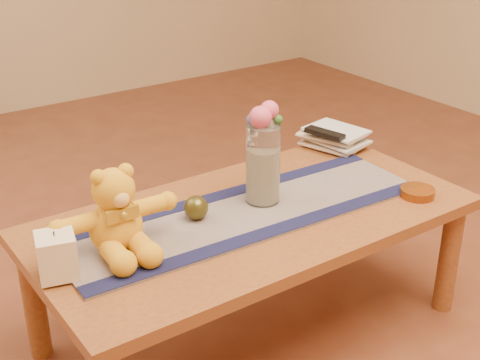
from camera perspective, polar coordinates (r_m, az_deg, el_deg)
floor at (r=2.37m, az=1.01°, el=-12.52°), size 5.50×5.50×0.00m
coffee_table_top at (r=2.14m, az=1.10°, el=-3.32°), size 1.40×0.70×0.04m
table_leg_fr at (r=2.47m, az=17.32°, el=-6.36°), size 0.07×0.07×0.41m
table_leg_bl at (r=2.24m, az=-17.10°, el=-9.82°), size 0.07×0.07×0.41m
table_leg_br at (r=2.81m, az=8.19°, el=-1.50°), size 0.07×0.07×0.41m
persian_runner at (r=2.12m, az=0.48°, el=-2.84°), size 1.21×0.39×0.01m
runner_border_near at (r=2.01m, az=2.75°, el=-4.33°), size 1.20×0.10×0.00m
runner_border_far at (r=2.23m, az=-1.56°, el=-1.27°), size 1.20×0.10×0.00m
teddy_bear at (r=1.90m, az=-10.61°, el=-2.55°), size 0.37×0.31×0.24m
pillar_candle at (r=1.84m, az=-15.31°, el=-6.21°), size 0.12×0.12×0.12m
candle_wick at (r=1.81m, az=-15.54°, el=-4.41°), size 0.00×0.00×0.01m
glass_vase at (r=2.14m, az=1.97°, el=1.36°), size 0.11×0.11×0.26m
potpourri_fill at (r=2.15m, az=1.95°, el=0.41°), size 0.09×0.09×0.18m
rose_left at (r=2.06m, az=1.76°, el=5.36°), size 0.07×0.07×0.07m
rose_right at (r=2.09m, az=2.51°, el=5.96°), size 0.06×0.06×0.06m
blue_flower_back at (r=2.11m, az=1.68°, el=5.67°), size 0.04×0.04×0.04m
blue_flower_side at (r=2.08m, az=1.03°, el=5.15°), size 0.04×0.04×0.04m
leaf_sprig at (r=2.09m, az=3.24°, el=5.16°), size 0.03×0.03×0.03m
bronze_ball at (r=2.07m, az=-3.76°, el=-2.35°), size 0.09×0.09×0.08m
book_bottom at (r=2.59m, az=6.95°, el=2.49°), size 0.22×0.26×0.02m
book_lower at (r=2.59m, az=7.11°, el=2.89°), size 0.20×0.25×0.02m
book_upper at (r=2.58m, az=6.86°, el=3.25°), size 0.23×0.27×0.02m
book_top at (r=2.57m, az=7.10°, el=3.67°), size 0.20×0.25×0.02m
tv_remote at (r=2.56m, az=7.22°, el=3.97°), size 0.08×0.17×0.02m
amber_dish at (r=2.31m, az=14.85°, el=-1.02°), size 0.14×0.14×0.03m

